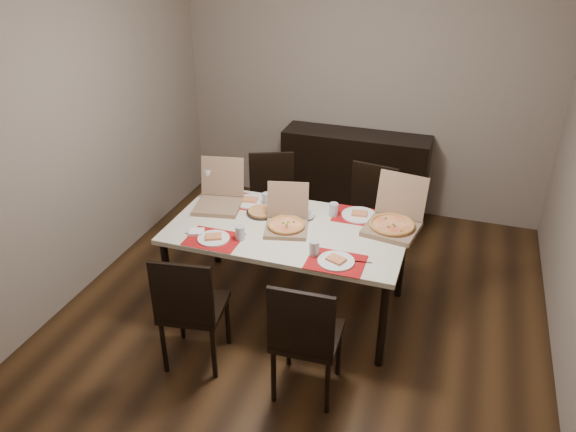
# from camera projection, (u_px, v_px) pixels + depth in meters

# --- Properties ---
(ground) EXTENTS (3.80, 4.00, 0.02)m
(ground) POSITION_uv_depth(u_px,v_px,m) (304.00, 309.00, 4.64)
(ground) COLOR #3D2612
(ground) RESTS_ON ground
(room_walls) EXTENTS (3.84, 4.02, 2.62)m
(room_walls) POSITION_uv_depth(u_px,v_px,m) (325.00, 87.00, 4.17)
(room_walls) COLOR gray
(room_walls) RESTS_ON ground
(sideboard) EXTENTS (1.50, 0.40, 0.90)m
(sideboard) POSITION_uv_depth(u_px,v_px,m) (354.00, 174.00, 5.91)
(sideboard) COLOR black
(sideboard) RESTS_ON ground
(dining_table) EXTENTS (1.80, 1.00, 0.75)m
(dining_table) POSITION_uv_depth(u_px,v_px,m) (288.00, 235.00, 4.34)
(dining_table) COLOR beige
(dining_table) RESTS_ON ground
(chair_near_left) EXTENTS (0.48, 0.48, 0.93)m
(chair_near_left) POSITION_uv_depth(u_px,v_px,m) (190.00, 306.00, 3.83)
(chair_near_left) COLOR black
(chair_near_left) RESTS_ON ground
(chair_near_right) EXTENTS (0.44, 0.44, 0.93)m
(chair_near_right) POSITION_uv_depth(u_px,v_px,m) (305.00, 335.00, 3.57)
(chair_near_right) COLOR black
(chair_near_right) RESTS_ON ground
(chair_far_left) EXTENTS (0.55, 0.55, 0.93)m
(chair_far_left) POSITION_uv_depth(u_px,v_px,m) (272.00, 199.00, 5.26)
(chair_far_left) COLOR black
(chair_far_left) RESTS_ON ground
(chair_far_right) EXTENTS (0.48, 0.48, 0.93)m
(chair_far_right) POSITION_uv_depth(u_px,v_px,m) (368.00, 213.00, 5.03)
(chair_far_right) COLOR black
(chair_far_right) RESTS_ON ground
(setting_near_left) EXTENTS (0.47, 0.30, 0.11)m
(setting_near_left) POSITION_uv_depth(u_px,v_px,m) (218.00, 236.00, 4.14)
(setting_near_left) COLOR #AA0B0F
(setting_near_left) RESTS_ON dining_table
(setting_near_right) EXTENTS (0.45, 0.30, 0.11)m
(setting_near_right) POSITION_uv_depth(u_px,v_px,m) (330.00, 258.00, 3.89)
(setting_near_right) COLOR #AA0B0F
(setting_near_right) RESTS_ON dining_table
(setting_far_left) EXTENTS (0.50, 0.30, 0.11)m
(setting_far_left) POSITION_uv_depth(u_px,v_px,m) (252.00, 200.00, 4.67)
(setting_far_left) COLOR #AA0B0F
(setting_far_left) RESTS_ON dining_table
(setting_far_right) EXTENTS (0.43, 0.30, 0.11)m
(setting_far_right) POSITION_uv_depth(u_px,v_px,m) (353.00, 214.00, 4.46)
(setting_far_right) COLOR #AA0B0F
(setting_far_right) RESTS_ON dining_table
(napkin_loose) EXTENTS (0.16, 0.16, 0.02)m
(napkin_loose) POSITION_uv_depth(u_px,v_px,m) (287.00, 225.00, 4.33)
(napkin_loose) COLOR white
(napkin_loose) RESTS_ON dining_table
(pizza_box_center) EXTENTS (0.39, 0.42, 0.32)m
(pizza_box_center) POSITION_uv_depth(u_px,v_px,m) (287.00, 222.00, 4.27)
(pizza_box_center) COLOR #7E6149
(pizza_box_center) RESTS_ON dining_table
(pizza_box_right) EXTENTS (0.44, 0.48, 0.39)m
(pizza_box_right) POSITION_uv_depth(u_px,v_px,m) (394.00, 222.00, 4.26)
(pizza_box_right) COLOR #7E6149
(pizza_box_right) RESTS_ON dining_table
(pizza_box_left) EXTENTS (0.43, 0.46, 0.36)m
(pizza_box_left) POSITION_uv_depth(u_px,v_px,m) (220.00, 199.00, 4.60)
(pizza_box_left) COLOR #7E6149
(pizza_box_left) RESTS_ON dining_table
(faina_plate) EXTENTS (0.25, 0.25, 0.03)m
(faina_plate) POSITION_uv_depth(u_px,v_px,m) (262.00, 212.00, 4.50)
(faina_plate) COLOR black
(faina_plate) RESTS_ON dining_table
(dip_bowl) EXTENTS (0.13, 0.13, 0.03)m
(dip_bowl) POSITION_uv_depth(u_px,v_px,m) (307.00, 216.00, 4.43)
(dip_bowl) COLOR white
(dip_bowl) RESTS_ON dining_table
(soda_bottle) EXTENTS (0.10, 0.10, 0.29)m
(soda_bottle) POSITION_uv_depth(u_px,v_px,m) (209.00, 182.00, 4.74)
(soda_bottle) COLOR silver
(soda_bottle) RESTS_ON dining_table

